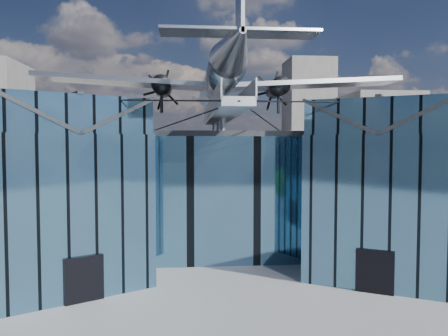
{
  "coord_description": "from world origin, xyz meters",
  "views": [
    {
      "loc": [
        -2.68,
        -29.29,
        8.85
      ],
      "look_at": [
        0.0,
        2.0,
        7.2
      ],
      "focal_mm": 35.0,
      "sensor_mm": 36.0,
      "label": 1
    }
  ],
  "objects": [
    {
      "name": "bg_towers",
      "position": [
        1.45,
        50.49,
        10.01
      ],
      "size": [
        77.0,
        24.5,
        26.0
      ],
      "color": "slate",
      "rests_on": "ground"
    },
    {
      "name": "museum",
      "position": [
        0.0,
        5.82,
        5.54
      ],
      "size": [
        32.88,
        24.5,
        17.6
      ],
      "color": "teal",
      "rests_on": "ground"
    },
    {
      "name": "ground_plane",
      "position": [
        0.0,
        0.0,
        0.0
      ],
      "size": [
        120.0,
        120.0,
        0.0
      ],
      "primitive_type": "plane",
      "color": "gray"
    }
  ]
}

